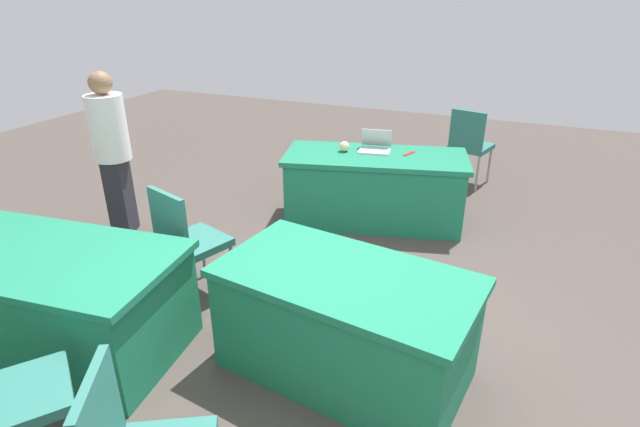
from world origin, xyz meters
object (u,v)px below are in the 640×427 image
at_px(table_foreground, 374,188).
at_px(person_presenter, 112,148).
at_px(table_mid_right, 345,323).
at_px(table_back_left, 47,299).
at_px(scissors_red, 409,153).
at_px(chair_by_pillar, 0,390).
at_px(chair_near_front, 470,142).
at_px(laptop_silver, 375,147).
at_px(chair_tucked_right, 186,237).
at_px(yarn_ball, 344,147).

xyz_separation_m(table_foreground, person_presenter, (2.22, 1.25, 0.52)).
relative_size(table_mid_right, table_back_left, 0.85).
bearing_deg(person_presenter, scissors_red, -83.52).
distance_m(table_mid_right, chair_by_pillar, 1.84).
distance_m(chair_near_front, person_presenter, 4.03).
bearing_deg(table_back_left, chair_near_front, -116.98).
distance_m(chair_near_front, laptop_silver, 1.55).
bearing_deg(table_back_left, chair_tucked_right, -122.34).
height_order(table_mid_right, scissors_red, scissors_red).
bearing_deg(yarn_ball, scissors_red, -164.06).
height_order(chair_by_pillar, yarn_ball, chair_by_pillar).
xyz_separation_m(table_mid_right, table_back_left, (1.94, 0.54, -0.00)).
distance_m(table_mid_right, chair_tucked_right, 1.45).
relative_size(chair_tucked_right, yarn_ball, 8.99).
distance_m(laptop_silver, scissors_red, 0.36).
bearing_deg(table_foreground, chair_by_pillar, 78.92).
xyz_separation_m(chair_near_front, laptop_silver, (0.80, 1.31, 0.22)).
bearing_deg(chair_tucked_right, chair_near_front, 82.75).
distance_m(table_back_left, chair_by_pillar, 1.10).
bearing_deg(table_mid_right, table_back_left, 15.45).
bearing_deg(chair_near_front, scissors_red, -93.83).
distance_m(table_mid_right, table_back_left, 2.01).
bearing_deg(scissors_red, chair_near_front, 179.12).
bearing_deg(chair_by_pillar, chair_tucked_right, 133.23).
bearing_deg(table_back_left, table_mid_right, -164.55).
relative_size(table_foreground, chair_tucked_right, 2.08).
height_order(table_foreground, yarn_ball, yarn_ball).
xyz_separation_m(chair_near_front, chair_by_pillar, (1.45, 5.07, 0.01)).
bearing_deg(person_presenter, laptop_silver, -80.21).
relative_size(table_back_left, laptop_silver, 5.36).
xyz_separation_m(table_foreground, scissors_red, (-0.30, -0.16, 0.37)).
bearing_deg(person_presenter, yarn_ball, -79.67).
bearing_deg(yarn_ball, chair_by_pillar, 84.05).
relative_size(table_foreground, person_presenter, 1.24).
relative_size(table_foreground, table_mid_right, 1.19).
height_order(table_back_left, chair_tucked_right, chair_tucked_right).
bearing_deg(scissors_red, laptop_silver, -67.45).
distance_m(chair_near_front, scissors_red, 1.37).
distance_m(table_foreground, table_back_left, 3.14).
relative_size(table_foreground, laptop_silver, 5.43).
xyz_separation_m(chair_by_pillar, person_presenter, (1.52, -2.37, 0.33)).
bearing_deg(table_foreground, yarn_ball, 3.22).
bearing_deg(chair_tucked_right, chair_by_pillar, -65.56).
height_order(table_back_left, laptop_silver, laptop_silver).
xyz_separation_m(table_mid_right, chair_by_pillar, (1.23, 1.35, 0.19)).
distance_m(chair_tucked_right, scissors_red, 2.44).
bearing_deg(chair_near_front, chair_tucked_right, -100.39).
relative_size(chair_near_front, chair_tucked_right, 1.01).
xyz_separation_m(table_back_left, chair_by_pillar, (-0.71, 0.82, 0.19)).
distance_m(chair_tucked_right, laptop_silver, 2.27).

